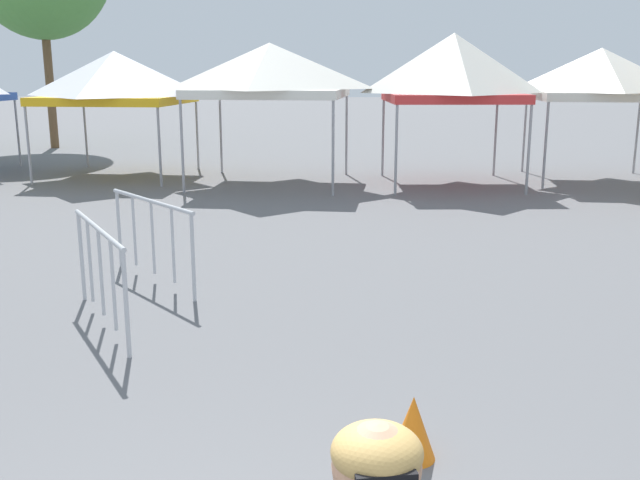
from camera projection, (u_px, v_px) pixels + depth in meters
canopy_tent_behind_left at (115, 78)px, 17.78m from camera, size 3.47×3.47×3.08m
canopy_tent_far_left at (270, 70)px, 16.60m from camera, size 3.66×3.66×3.24m
canopy_tent_behind_right at (453, 68)px, 16.38m from camera, size 3.20×3.20×3.45m
canopy_tent_left_of_center at (600, 74)px, 17.01m from camera, size 3.12×3.12×3.14m
crowd_barrier_by_lift at (152, 224)px, 8.99m from camera, size 1.47×1.57×1.08m
crowd_barrier_mid_lot at (100, 257)px, 7.45m from camera, size 1.18×1.79×1.08m
traffic_cone_lot_center at (413, 427)px, 4.97m from camera, size 0.32×0.32×0.46m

